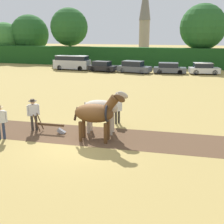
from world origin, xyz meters
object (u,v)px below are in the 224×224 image
(parked_van, at_px, (72,62))
(parked_car_center_right, at_px, (204,69))
(tree_center_left, at_px, (69,27))
(draft_horse_lead_left, at_px, (96,113))
(draft_horse_lead_right, at_px, (102,108))
(farmer_at_plow, at_px, (33,112))
(parked_car_center, at_px, (169,68))
(plow, at_px, (53,127))
(farmer_beside_team, at_px, (117,109))
(parked_car_left, at_px, (103,66))
(tree_center, at_px, (203,27))
(parked_car_center_left, at_px, (134,67))
(tree_far_left, at_px, (5,38))
(church_spire, at_px, (145,15))
(tree_left, at_px, (30,34))
(farmer_onlooker_left, at_px, (0,119))

(parked_van, relative_size, parked_car_center_right, 1.29)
(tree_center_left, height_order, draft_horse_lead_left, tree_center_left)
(draft_horse_lead_right, relative_size, farmer_at_plow, 1.46)
(farmer_at_plow, xyz_separation_m, parked_car_center, (5.25, 25.27, -0.37))
(plow, xyz_separation_m, parked_van, (-10.08, 25.46, 0.74))
(farmer_beside_team, bearing_deg, draft_horse_lead_right, -55.16)
(farmer_at_plow, bearing_deg, parked_car_center_right, 113.89)
(farmer_beside_team, distance_m, parked_van, 26.35)
(farmer_at_plow, height_order, parked_car_left, farmer_at_plow)
(tree_center, height_order, parked_car_center, tree_center)
(draft_horse_lead_right, relative_size, parked_van, 0.49)
(parked_car_center_left, bearing_deg, draft_horse_lead_right, -72.14)
(tree_far_left, distance_m, tree_center_left, 13.62)
(parked_van, bearing_deg, farmer_at_plow, -69.48)
(church_spire, xyz_separation_m, parked_car_center_left, (4.36, -33.05, -8.77))
(parked_car_center, height_order, parked_car_center_right, parked_car_center_right)
(tree_left, xyz_separation_m, parked_car_center_left, (22.91, -11.60, -4.31))
(church_spire, height_order, farmer_at_plow, church_spire)
(draft_horse_lead_left, distance_m, farmer_at_plow, 3.92)
(plow, xyz_separation_m, parked_car_center, (4.07, 25.35, 0.37))
(plow, distance_m, farmer_onlooker_left, 2.71)
(tree_far_left, xyz_separation_m, parked_car_center, (31.79, -9.03, -3.63))
(tree_far_left, relative_size, farmer_beside_team, 4.72)
(draft_horse_lead_right, relative_size, parked_car_center, 0.60)
(draft_horse_lead_left, relative_size, parked_car_left, 0.65)
(tree_center_left, relative_size, draft_horse_lead_left, 3.51)
(draft_horse_lead_left, bearing_deg, parked_van, 112.92)
(parked_car_center_right, bearing_deg, farmer_beside_team, -115.06)
(tree_far_left, distance_m, church_spire, 33.08)
(plow, relative_size, parked_car_center_left, 0.38)
(farmer_at_plow, relative_size, parked_car_center, 0.41)
(farmer_beside_team, xyz_separation_m, farmer_onlooker_left, (-5.04, -4.14, 0.19))
(parked_car_left, xyz_separation_m, parked_car_center_right, (13.67, 0.98, 0.03))
(tree_center_left, height_order, parked_car_center, tree_center_left)
(tree_far_left, bearing_deg, farmer_beside_team, -46.04)
(tree_center_left, bearing_deg, draft_horse_lead_right, -63.22)
(tree_center_left, distance_m, farmer_onlooker_left, 38.10)
(draft_horse_lead_right, distance_m, parked_car_center_left, 24.28)
(parked_car_center_right, bearing_deg, farmer_onlooker_left, -122.76)
(tree_far_left, xyz_separation_m, tree_center, (35.82, -0.37, 1.79))
(plow, bearing_deg, farmer_onlooker_left, -145.92)
(church_spire, height_order, parked_car_left, church_spire)
(tree_far_left, xyz_separation_m, plow, (27.72, -34.38, -4.00))
(draft_horse_lead_right, xyz_separation_m, farmer_beside_team, (0.35, 1.81, -0.53))
(farmer_onlooker_left, bearing_deg, tree_center, 125.40)
(parked_car_center_left, bearing_deg, farmer_beside_team, -70.64)
(parked_van, bearing_deg, draft_horse_lead_right, -61.61)
(draft_horse_lead_left, xyz_separation_m, parked_car_center_right, (5.80, 26.38, -0.72))
(parked_car_center_left, bearing_deg, parked_car_left, -171.69)
(farmer_at_plow, bearing_deg, parked_car_center_left, 133.15)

